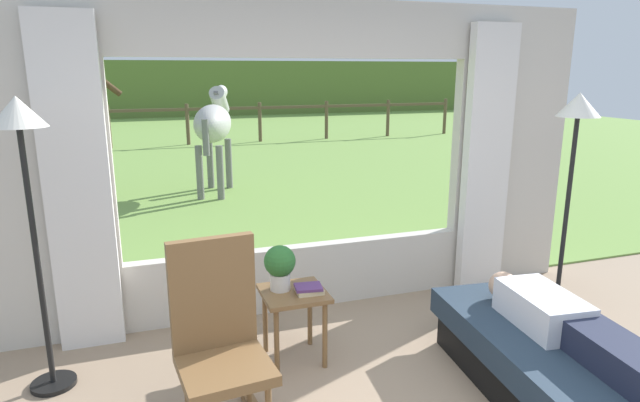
{
  "coord_description": "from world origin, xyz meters",
  "views": [
    {
      "loc": [
        -1.25,
        -1.87,
        2.01
      ],
      "look_at": [
        0.0,
        1.8,
        1.05
      ],
      "focal_mm": 29.83,
      "sensor_mm": 36.0,
      "label": 1
    }
  ],
  "objects_px": {
    "recliner_sofa": "(554,364)",
    "book_stack": "(309,289)",
    "potted_plant": "(280,265)",
    "floor_lamp_left": "(23,158)",
    "horse": "(214,124)",
    "floor_lamp_right": "(575,140)",
    "reclining_person": "(565,323)",
    "rocking_chair": "(220,342)",
    "pasture_tree": "(72,114)",
    "side_table": "(294,304)"
  },
  "relations": [
    {
      "from": "side_table",
      "to": "pasture_tree",
      "type": "relative_size",
      "value": 0.19
    },
    {
      "from": "side_table",
      "to": "book_stack",
      "type": "bearing_deg",
      "value": -31.53
    },
    {
      "from": "pasture_tree",
      "to": "book_stack",
      "type": "bearing_deg",
      "value": -71.0
    },
    {
      "from": "floor_lamp_left",
      "to": "side_table",
      "type": "bearing_deg",
      "value": -6.87
    },
    {
      "from": "floor_lamp_left",
      "to": "rocking_chair",
      "type": "bearing_deg",
      "value": -38.42
    },
    {
      "from": "recliner_sofa",
      "to": "rocking_chair",
      "type": "relative_size",
      "value": 1.59
    },
    {
      "from": "book_stack",
      "to": "horse",
      "type": "bearing_deg",
      "value": 88.64
    },
    {
      "from": "rocking_chair",
      "to": "book_stack",
      "type": "distance_m",
      "value": 0.87
    },
    {
      "from": "floor_lamp_left",
      "to": "floor_lamp_right",
      "type": "bearing_deg",
      "value": -4.27
    },
    {
      "from": "horse",
      "to": "potted_plant",
      "type": "bearing_deg",
      "value": -74.88
    },
    {
      "from": "potted_plant",
      "to": "pasture_tree",
      "type": "relative_size",
      "value": 0.12
    },
    {
      "from": "floor_lamp_right",
      "to": "book_stack",
      "type": "bearing_deg",
      "value": 179.02
    },
    {
      "from": "rocking_chair",
      "to": "side_table",
      "type": "distance_m",
      "value": 0.85
    },
    {
      "from": "recliner_sofa",
      "to": "floor_lamp_right",
      "type": "xyz_separation_m",
      "value": [
        0.79,
        0.85,
        1.27
      ]
    },
    {
      "from": "rocking_chair",
      "to": "side_table",
      "type": "height_order",
      "value": "rocking_chair"
    },
    {
      "from": "reclining_person",
      "to": "floor_lamp_left",
      "type": "relative_size",
      "value": 0.77
    },
    {
      "from": "recliner_sofa",
      "to": "book_stack",
      "type": "xyz_separation_m",
      "value": [
        -1.33,
        0.88,
        0.33
      ]
    },
    {
      "from": "horse",
      "to": "pasture_tree",
      "type": "relative_size",
      "value": 0.66
    },
    {
      "from": "floor_lamp_left",
      "to": "horse",
      "type": "height_order",
      "value": "floor_lamp_left"
    },
    {
      "from": "rocking_chair",
      "to": "floor_lamp_left",
      "type": "xyz_separation_m",
      "value": [
        -0.99,
        0.78,
        0.96
      ]
    },
    {
      "from": "rocking_chair",
      "to": "horse",
      "type": "bearing_deg",
      "value": 76.5
    },
    {
      "from": "side_table",
      "to": "rocking_chair",
      "type": "bearing_deg",
      "value": -135.1
    },
    {
      "from": "recliner_sofa",
      "to": "rocking_chair",
      "type": "height_order",
      "value": "rocking_chair"
    },
    {
      "from": "reclining_person",
      "to": "rocking_chair",
      "type": "xyz_separation_m",
      "value": [
        -2.02,
        0.4,
        0.02
      ]
    },
    {
      "from": "side_table",
      "to": "book_stack",
      "type": "relative_size",
      "value": 2.56
    },
    {
      "from": "rocking_chair",
      "to": "floor_lamp_left",
      "type": "distance_m",
      "value": 1.59
    },
    {
      "from": "horse",
      "to": "recliner_sofa",
      "type": "bearing_deg",
      "value": -61.09
    },
    {
      "from": "pasture_tree",
      "to": "floor_lamp_left",
      "type": "bearing_deg",
      "value": -86.93
    },
    {
      "from": "pasture_tree",
      "to": "rocking_chair",
      "type": "bearing_deg",
      "value": -78.42
    },
    {
      "from": "side_table",
      "to": "potted_plant",
      "type": "xyz_separation_m",
      "value": [
        -0.08,
        0.06,
        0.28
      ]
    },
    {
      "from": "book_stack",
      "to": "floor_lamp_right",
      "type": "height_order",
      "value": "floor_lamp_right"
    },
    {
      "from": "potted_plant",
      "to": "pasture_tree",
      "type": "distance_m",
      "value": 5.93
    },
    {
      "from": "rocking_chair",
      "to": "pasture_tree",
      "type": "bearing_deg",
      "value": 95.78
    },
    {
      "from": "potted_plant",
      "to": "floor_lamp_left",
      "type": "height_order",
      "value": "floor_lamp_left"
    },
    {
      "from": "recliner_sofa",
      "to": "horse",
      "type": "distance_m",
      "value": 6.59
    },
    {
      "from": "book_stack",
      "to": "floor_lamp_left",
      "type": "bearing_deg",
      "value": 171.6
    },
    {
      "from": "reclining_person",
      "to": "pasture_tree",
      "type": "height_order",
      "value": "pasture_tree"
    },
    {
      "from": "potted_plant",
      "to": "floor_lamp_right",
      "type": "xyz_separation_m",
      "value": [
        2.29,
        -0.15,
        0.79
      ]
    },
    {
      "from": "recliner_sofa",
      "to": "rocking_chair",
      "type": "bearing_deg",
      "value": 176.01
    },
    {
      "from": "side_table",
      "to": "horse",
      "type": "relative_size",
      "value": 0.29
    },
    {
      "from": "floor_lamp_right",
      "to": "recliner_sofa",
      "type": "bearing_deg",
      "value": -133.11
    },
    {
      "from": "reclining_person",
      "to": "book_stack",
      "type": "xyz_separation_m",
      "value": [
        -1.33,
        0.93,
        0.02
      ]
    },
    {
      "from": "rocking_chair",
      "to": "potted_plant",
      "type": "height_order",
      "value": "rocking_chair"
    },
    {
      "from": "recliner_sofa",
      "to": "book_stack",
      "type": "bearing_deg",
      "value": 152.13
    },
    {
      "from": "side_table",
      "to": "potted_plant",
      "type": "distance_m",
      "value": 0.29
    },
    {
      "from": "recliner_sofa",
      "to": "pasture_tree",
      "type": "height_order",
      "value": "pasture_tree"
    },
    {
      "from": "floor_lamp_left",
      "to": "pasture_tree",
      "type": "distance_m",
      "value": 5.49
    },
    {
      "from": "book_stack",
      "to": "floor_lamp_right",
      "type": "bearing_deg",
      "value": -0.98
    },
    {
      "from": "floor_lamp_left",
      "to": "potted_plant",
      "type": "bearing_deg",
      "value": -4.97
    },
    {
      "from": "potted_plant",
      "to": "horse",
      "type": "height_order",
      "value": "horse"
    }
  ]
}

